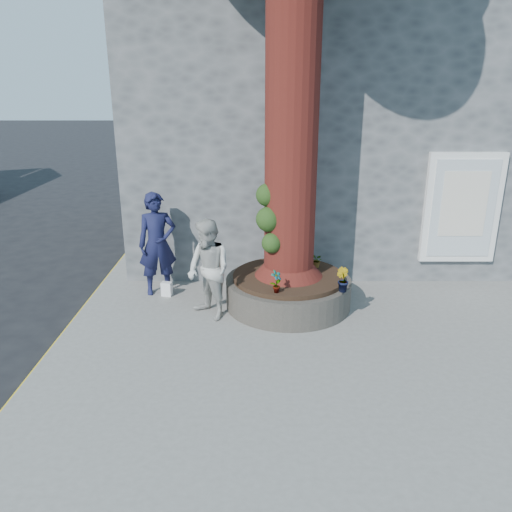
{
  "coord_description": "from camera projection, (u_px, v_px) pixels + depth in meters",
  "views": [
    {
      "loc": [
        0.21,
        -6.55,
        3.97
      ],
      "look_at": [
        0.2,
        1.5,
        1.25
      ],
      "focal_mm": 35.0,
      "sensor_mm": 36.0,
      "label": 1
    }
  ],
  "objects": [
    {
      "name": "ground",
      "position": [
        242.0,
        367.0,
        7.48
      ],
      "size": [
        120.0,
        120.0,
        0.0
      ],
      "primitive_type": "plane",
      "color": "black",
      "rests_on": "ground"
    },
    {
      "name": "pavement",
      "position": [
        333.0,
        332.0,
        8.4
      ],
      "size": [
        9.0,
        8.0,
        0.12
      ],
      "primitive_type": "cube",
      "color": "slate",
      "rests_on": "ground"
    },
    {
      "name": "yellow_line",
      "position": [
        64.0,
        335.0,
        8.42
      ],
      "size": [
        0.1,
        30.0,
        0.01
      ],
      "primitive_type": "cube",
      "color": "yellow",
      "rests_on": "ground"
    },
    {
      "name": "stone_shop",
      "position": [
        342.0,
        120.0,
        13.28
      ],
      "size": [
        10.3,
        8.3,
        6.3
      ],
      "color": "#4C5052",
      "rests_on": "ground"
    },
    {
      "name": "planter",
      "position": [
        288.0,
        290.0,
        9.24
      ],
      "size": [
        2.3,
        2.3,
        0.6
      ],
      "color": "black",
      "rests_on": "pavement"
    },
    {
      "name": "man",
      "position": [
        157.0,
        244.0,
        9.58
      ],
      "size": [
        0.84,
        0.68,
        2.01
      ],
      "primitive_type": "imported",
      "rotation": [
        0.0,
        0.0,
        0.3
      ],
      "color": "#141739",
      "rests_on": "pavement"
    },
    {
      "name": "woman",
      "position": [
        209.0,
        270.0,
        8.57
      ],
      "size": [
        1.07,
        1.08,
        1.76
      ],
      "primitive_type": "imported",
      "rotation": [
        0.0,
        0.0,
        -0.83
      ],
      "color": "#B6B5AF",
      "rests_on": "pavement"
    },
    {
      "name": "shopping_bag",
      "position": [
        167.0,
        289.0,
        9.69
      ],
      "size": [
        0.22,
        0.16,
        0.28
      ],
      "primitive_type": "cube",
      "rotation": [
        0.0,
        0.0,
        -0.23
      ],
      "color": "white",
      "rests_on": "pavement"
    },
    {
      "name": "plant_a",
      "position": [
        276.0,
        282.0,
        8.27
      ],
      "size": [
        0.25,
        0.24,
        0.39
      ],
      "primitive_type": "imported",
      "rotation": [
        0.0,
        0.0,
        0.74
      ],
      "color": "gray",
      "rests_on": "planter"
    },
    {
      "name": "plant_b",
      "position": [
        342.0,
        280.0,
        8.34
      ],
      "size": [
        0.3,
        0.31,
        0.41
      ],
      "primitive_type": "imported",
      "rotation": [
        0.0,
        0.0,
        2.14
      ],
      "color": "gray",
      "rests_on": "planter"
    },
    {
      "name": "plant_c",
      "position": [
        298.0,
        257.0,
        9.61
      ],
      "size": [
        0.2,
        0.2,
        0.3
      ],
      "primitive_type": "imported",
      "rotation": [
        0.0,
        0.0,
        3.38
      ],
      "color": "gray",
      "rests_on": "planter"
    },
    {
      "name": "plant_d",
      "position": [
        317.0,
        260.0,
        9.46
      ],
      "size": [
        0.3,
        0.31,
        0.29
      ],
      "primitive_type": "imported",
      "rotation": [
        0.0,
        0.0,
        5.01
      ],
      "color": "gray",
      "rests_on": "planter"
    }
  ]
}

